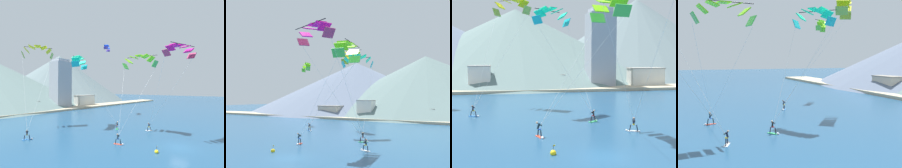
% 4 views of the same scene
% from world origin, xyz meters
% --- Properties ---
extents(kitesurfer_near_lead, '(1.72, 1.19, 1.77)m').
position_xyz_m(kitesurfer_near_lead, '(-12.60, 21.32, 0.54)').
color(kitesurfer_near_lead, '#337FDB').
rests_on(kitesurfer_near_lead, ground).
extents(kitesurfer_near_trail, '(1.77, 0.99, 1.72)m').
position_xyz_m(kitesurfer_near_trail, '(6.26, 8.43, 0.49)').
color(kitesurfer_near_trail, white).
rests_on(kitesurfer_near_trail, ground).
extents(kitesurfer_mid_center, '(1.66, 1.32, 1.75)m').
position_xyz_m(kitesurfer_mid_center, '(3.50, 14.50, 0.51)').
color(kitesurfer_mid_center, '#33B266').
rests_on(kitesurfer_mid_center, ground).
extents(kitesurfer_far_left, '(0.87, 1.78, 1.81)m').
position_xyz_m(kitesurfer_far_left, '(-4.66, 7.67, 0.58)').
color(kitesurfer_far_left, '#E54C33').
rests_on(kitesurfer_far_left, ground).
extents(parafoil_kite_near_lead, '(9.25, 10.97, 17.43)m').
position_xyz_m(parafoil_kite_near_lead, '(-6.75, 29.84, 17.58)').
color(parafoil_kite_near_lead, '#81AE42').
extents(parafoil_kite_mid_center, '(7.46, 9.96, 14.79)m').
position_xyz_m(parafoil_kite_mid_center, '(-1.09, 21.77, 14.98)').
color(parafoil_kite_mid_center, '#17B5BE').
extents(parafoil_kite_far_left, '(9.34, 7.25, 14.06)m').
position_xyz_m(parafoil_kite_far_left, '(3.43, 8.73, 14.45)').
color(parafoil_kite_far_left, green).
extents(parafoil_kite_distant_high_outer, '(4.85, 4.07, 2.46)m').
position_xyz_m(parafoil_kite_distant_high_outer, '(-23.05, 33.72, 16.39)').
color(parafoil_kite_distant_high_outer, '#5FC943').
extents(shore_building_quay_west, '(8.58, 5.49, 4.40)m').
position_xyz_m(shore_building_quay_west, '(-28.90, 56.65, 2.21)').
color(shore_building_quay_west, '#B7AD9E').
rests_on(shore_building_quay_west, ground).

